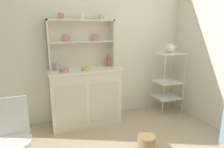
{
  "coord_description": "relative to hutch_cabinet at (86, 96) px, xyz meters",
  "views": [
    {
      "loc": [
        -0.8,
        -1.46,
        1.51
      ],
      "look_at": [
        0.14,
        1.12,
        0.84
      ],
      "focal_mm": 31.08,
      "sensor_mm": 36.0,
      "label": 1
    }
  ],
  "objects": [
    {
      "name": "hutch_cabinet",
      "position": [
        0.0,
        0.0,
        0.0
      ],
      "size": [
        1.08,
        0.45,
        0.88
      ],
      "color": "silver",
      "rests_on": "ground"
    },
    {
      "name": "cup_sage_2",
      "position": [
        0.3,
        0.12,
        1.2
      ],
      "size": [
        0.08,
        0.07,
        0.08
      ],
      "color": "#9EB78E",
      "rests_on": "hutch_shelf_unit"
    },
    {
      "name": "jam_bottle",
      "position": [
        0.4,
        0.09,
        0.52
      ],
      "size": [
        0.05,
        0.05,
        0.21
      ],
      "color": "#B74C47",
      "rests_on": "hutch_cabinet"
    },
    {
      "name": "bowl_mixing_large",
      "position": [
        -0.31,
        -0.07,
        0.46
      ],
      "size": [
        0.13,
        0.13,
        0.06
      ],
      "primitive_type": "cylinder",
      "color": "#D17A84",
      "rests_on": "hutch_cabinet"
    },
    {
      "name": "hutch_shelf_unit",
      "position": [
        0.0,
        0.16,
        0.85
      ],
      "size": [
        1.01,
        0.18,
        0.73
      ],
      "color": "beige",
      "rests_on": "hutch_cabinet"
    },
    {
      "name": "cup_cream_1",
      "position": [
        0.01,
        0.12,
        1.21
      ],
      "size": [
        0.09,
        0.07,
        0.09
      ],
      "color": "silver",
      "rests_on": "hutch_shelf_unit"
    },
    {
      "name": "wall_back",
      "position": [
        0.21,
        0.26,
        0.8
      ],
      "size": [
        3.84,
        0.05,
        2.5
      ],
      "primitive_type": "cube",
      "color": "silver",
      "rests_on": "ground"
    },
    {
      "name": "porcelain_teapot",
      "position": [
        1.45,
        -0.09,
        0.7
      ],
      "size": [
        0.25,
        0.16,
        0.18
      ],
      "color": "white",
      "rests_on": "bakers_rack"
    },
    {
      "name": "utensil_jar",
      "position": [
        -0.4,
        0.08,
        0.49
      ],
      "size": [
        0.08,
        0.08,
        0.23
      ],
      "color": "#B2B7C6",
      "rests_on": "hutch_cabinet"
    },
    {
      "name": "bakers_rack",
      "position": [
        1.45,
        -0.09,
        0.2
      ],
      "size": [
        0.42,
        0.39,
        1.08
      ],
      "color": "silver",
      "rests_on": "ground"
    },
    {
      "name": "bowl_floral_medium",
      "position": [
        -0.0,
        -0.07,
        0.45
      ],
      "size": [
        0.13,
        0.13,
        0.05
      ],
      "primitive_type": "cylinder",
      "color": "#DBB760",
      "rests_on": "hutch_cabinet"
    },
    {
      "name": "floor_basket",
      "position": [
        0.58,
        -0.91,
        -0.37
      ],
      "size": [
        0.23,
        0.23,
        0.16
      ],
      "primitive_type": "cylinder",
      "color": "#93754C",
      "rests_on": "ground"
    },
    {
      "name": "cup_terracotta_0",
      "position": [
        -0.29,
        0.12,
        1.21
      ],
      "size": [
        0.08,
        0.07,
        0.09
      ],
      "color": "#C67556",
      "rests_on": "hutch_shelf_unit"
    },
    {
      "name": "wire_chair",
      "position": [
        -0.92,
        -0.92,
        0.07
      ],
      "size": [
        0.36,
        0.36,
        0.85
      ],
      "rotation": [
        0.0,
        0.0,
        -0.41
      ],
      "color": "white",
      "rests_on": "ground"
    }
  ]
}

